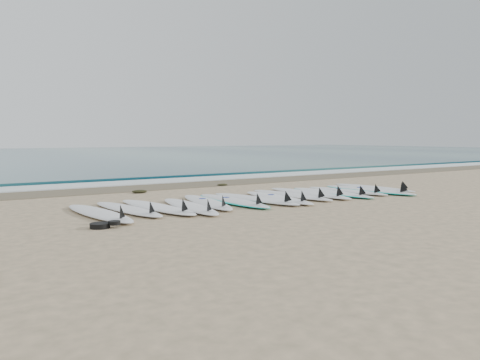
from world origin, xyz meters
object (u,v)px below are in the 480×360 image
surfboard_0 (100,213)px  surfboard_13 (375,187)px  surfboard_7 (279,197)px  leash_coil (103,225)px

surfboard_0 → surfboard_13: bearing=-4.2°
surfboard_0 → surfboard_13: (7.74, 0.23, -0.00)m
surfboard_7 → leash_coil: surfboard_7 is taller
surfboard_0 → surfboard_13: surfboard_0 is taller
surfboard_7 → surfboard_13: size_ratio=1.01×
leash_coil → surfboard_0: bearing=75.7°
surfboard_7 → surfboard_13: bearing=8.5°
surfboard_13 → leash_coil: 8.16m
surfboard_13 → leash_coil: size_ratio=5.86×
surfboard_13 → surfboard_0: bearing=177.1°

